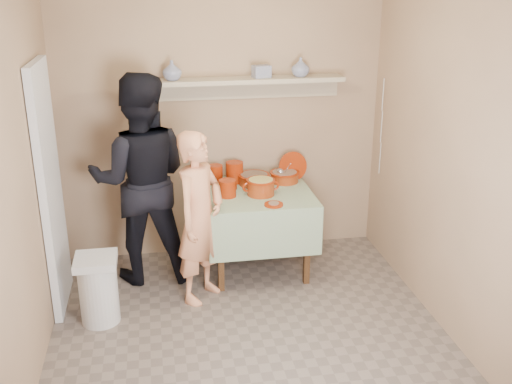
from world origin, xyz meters
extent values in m
plane|color=#6C5E55|center=(0.00, 0.00, 0.00)|extent=(3.50, 3.50, 0.00)
cube|color=silver|center=(-1.46, 0.95, 1.00)|extent=(0.06, 0.70, 2.00)
cylinder|color=maroon|center=(-0.09, 1.55, 0.85)|extent=(0.13, 0.13, 0.18)
cylinder|color=maroon|center=(0.09, 1.56, 0.86)|extent=(0.16, 0.16, 0.19)
cylinder|color=maroon|center=(-0.03, 1.19, 0.84)|extent=(0.15, 0.15, 0.15)
cylinder|color=maroon|center=(0.00, 1.39, 0.79)|extent=(0.17, 0.17, 0.05)
cylinder|color=maroon|center=(0.65, 1.57, 0.88)|extent=(0.29, 0.13, 0.27)
imported|color=navy|center=(0.71, 1.60, 1.81)|extent=(0.17, 0.17, 0.17)
imported|color=navy|center=(-0.44, 1.60, 1.81)|extent=(0.23, 0.23, 0.17)
cube|color=navy|center=(0.35, 1.61, 1.77)|extent=(0.17, 0.14, 0.11)
imported|color=#E08D60|center=(-0.30, 0.83, 0.73)|extent=(0.60, 0.63, 1.45)
imported|color=black|center=(-0.77, 1.29, 0.92)|extent=(0.93, 0.74, 1.85)
cube|color=tan|center=(0.00, 1.76, 1.30)|extent=(3.00, 0.02, 2.60)
cube|color=tan|center=(0.00, -1.76, 1.30)|extent=(3.00, 0.02, 2.60)
cube|color=tan|center=(-1.51, 0.00, 1.30)|extent=(0.02, 3.50, 2.60)
cube|color=tan|center=(1.51, 0.00, 1.30)|extent=(0.02, 3.50, 2.60)
cube|color=#4C2D16|center=(-0.13, 0.90, 0.35)|extent=(0.05, 0.05, 0.71)
cube|color=#4C2D16|center=(0.63, 0.90, 0.35)|extent=(0.05, 0.05, 0.71)
cube|color=#4C2D16|center=(-0.13, 1.66, 0.35)|extent=(0.05, 0.05, 0.71)
cube|color=#4C2D16|center=(0.63, 1.66, 0.35)|extent=(0.05, 0.05, 0.71)
cube|color=#4C2D16|center=(0.25, 1.28, 0.73)|extent=(0.90, 0.90, 0.04)
cube|color=#20591E|center=(0.25, 1.28, 0.76)|extent=(0.96, 0.96, 0.01)
cube|color=#20591E|center=(0.25, 0.80, 0.54)|extent=(0.96, 0.01, 0.44)
cube|color=#20591E|center=(0.25, 1.76, 0.54)|extent=(0.96, 0.01, 0.44)
cube|color=#20591E|center=(-0.23, 1.28, 0.54)|extent=(0.01, 0.96, 0.44)
cube|color=#20591E|center=(0.73, 1.28, 0.54)|extent=(0.01, 0.96, 0.44)
cylinder|color=maroon|center=(0.26, 1.46, 0.81)|extent=(0.28, 0.28, 0.09)
cylinder|color=maroon|center=(0.26, 1.46, 0.85)|extent=(0.30, 0.30, 0.01)
cylinder|color=brown|center=(0.26, 1.46, 0.83)|extent=(0.25, 0.25, 0.05)
cylinder|color=maroon|center=(0.55, 1.48, 0.81)|extent=(0.26, 0.26, 0.09)
cylinder|color=maroon|center=(0.55, 1.48, 0.85)|extent=(0.28, 0.28, 0.01)
cylinder|color=#8C6B54|center=(0.55, 1.48, 0.83)|extent=(0.23, 0.23, 0.05)
cylinder|color=silver|center=(0.55, 1.34, 0.94)|extent=(0.01, 0.22, 0.16)
sphere|color=silver|center=(0.51, 1.46, 0.87)|extent=(0.07, 0.07, 0.07)
cylinder|color=maroon|center=(0.27, 1.18, 0.83)|extent=(0.24, 0.24, 0.14)
cylinder|color=maroon|center=(0.27, 1.18, 0.90)|extent=(0.25, 0.25, 0.01)
cylinder|color=tan|center=(0.27, 1.18, 0.88)|extent=(0.21, 0.21, 0.05)
torus|color=maroon|center=(0.15, 1.18, 0.84)|extent=(0.09, 0.02, 0.09)
torus|color=maroon|center=(0.39, 1.18, 0.84)|extent=(0.09, 0.02, 0.09)
cylinder|color=maroon|center=(0.33, 0.90, 0.77)|extent=(0.16, 0.16, 0.02)
cylinder|color=#8C6B54|center=(0.33, 0.90, 0.78)|extent=(0.09, 0.09, 0.01)
cube|color=tan|center=(0.20, 1.62, 1.70)|extent=(1.80, 0.25, 0.04)
cube|color=tan|center=(0.20, 1.74, 1.60)|extent=(1.80, 0.02, 0.18)
cylinder|color=silver|center=(-1.13, 0.58, 0.25)|extent=(0.30, 0.30, 0.50)
cube|color=silver|center=(-1.13, 0.58, 0.53)|extent=(0.32, 0.32, 0.06)
cylinder|color=silver|center=(1.47, 1.50, 1.55)|extent=(0.01, 0.01, 0.30)
cylinder|color=silver|center=(1.47, 1.48, 1.25)|extent=(0.01, 0.01, 0.30)
cylinder|color=silver|center=(1.47, 1.46, 0.95)|extent=(0.01, 0.01, 0.30)
camera|label=1|loc=(-0.63, -3.69, 2.61)|focal=42.00mm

